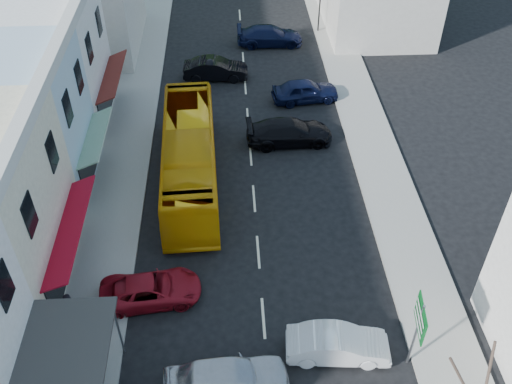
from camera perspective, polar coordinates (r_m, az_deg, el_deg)
The scene contains 15 objects.
ground at distance 25.86m, azimuth 0.74°, elevation -12.48°, with size 120.00×120.00×0.00m, color black.
sidewalk_left at distance 33.34m, azimuth -13.37°, elevation 1.29°, with size 3.00×52.00×0.15m, color gray.
sidewalk_right at distance 33.85m, azimuth 12.41°, elevation 2.17°, with size 3.00×52.00×0.15m, color gray.
distant_block_left at distance 47.19m, azimuth -16.92°, elevation 17.16°, with size 8.00×10.00×6.00m, color #B7B2A8.
bus at distance 31.71m, azimuth -6.64°, elevation 3.34°, with size 2.50×11.60×3.10m, color orange.
car_silver at distance 23.35m, azimuth -2.95°, elevation -18.41°, with size 1.80×4.40×1.40m, color silver.
car_white at distance 24.45m, azimuth 8.20°, elevation -14.86°, with size 1.80×4.40×1.40m, color white.
car_red at distance 26.40m, azimuth -10.49°, elevation -9.48°, with size 1.90×4.60×1.40m, color maroon.
car_black_near at distance 35.04m, azimuth 3.35°, elevation 5.94°, with size 1.84×4.50×1.40m, color black.
car_navy_mid at distance 39.17m, azimuth 4.94°, elevation 9.99°, with size 1.80×4.40×1.40m, color black.
car_black_far at distance 41.72m, azimuth -4.06°, elevation 12.11°, with size 1.80×4.40×1.40m, color black.
car_navy_far at distance 46.39m, azimuth 1.39°, elevation 15.32°, with size 1.84×4.50×1.40m, color black.
pedestrian_left at distance 26.18m, azimuth -18.00°, elevation -10.90°, with size 0.60×0.40×1.70m, color black.
direction_sign at distance 23.88m, azimuth 15.64°, elevation -13.65°, with size 0.38×1.69×3.73m, color #055018, non-canonical shape.
traffic_signal at distance 47.92m, azimuth 6.41°, elevation 18.28°, with size 0.82×1.10×4.94m, color black, non-canonical shape.
Camera 1 is at (-1.16, -15.35, 20.77)m, focal length 40.00 mm.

